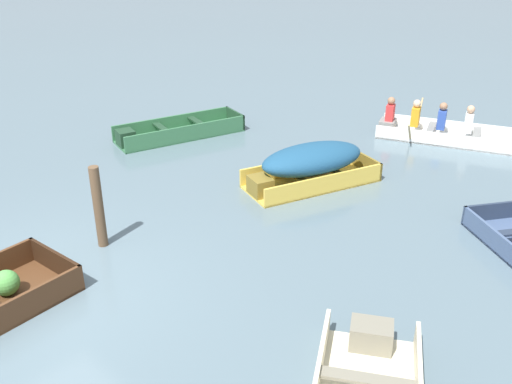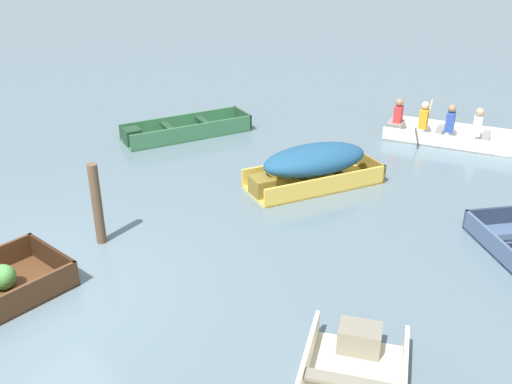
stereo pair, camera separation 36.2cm
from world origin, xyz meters
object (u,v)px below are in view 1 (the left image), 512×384
object	(u,v)px
mooring_post	(98,207)
rowboat_white_with_crew	(442,131)
skiff_green_near_moored	(175,132)
skiff_yellow_far_moored	(311,163)

from	to	relation	value
mooring_post	rowboat_white_with_crew	bearing A→B (deg)	78.37
skiff_green_near_moored	skiff_yellow_far_moored	bearing A→B (deg)	0.86
skiff_yellow_far_moored	mooring_post	bearing A→B (deg)	-103.78
rowboat_white_with_crew	mooring_post	size ratio (longest dim) A/B	2.65
mooring_post	skiff_yellow_far_moored	bearing A→B (deg)	76.22
skiff_green_near_moored	rowboat_white_with_crew	distance (m)	6.29
skiff_green_near_moored	rowboat_white_with_crew	world-z (taller)	rowboat_white_with_crew
skiff_green_near_moored	mooring_post	distance (m)	5.04
skiff_green_near_moored	rowboat_white_with_crew	bearing A→B (deg)	41.66
skiff_green_near_moored	mooring_post	world-z (taller)	mooring_post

